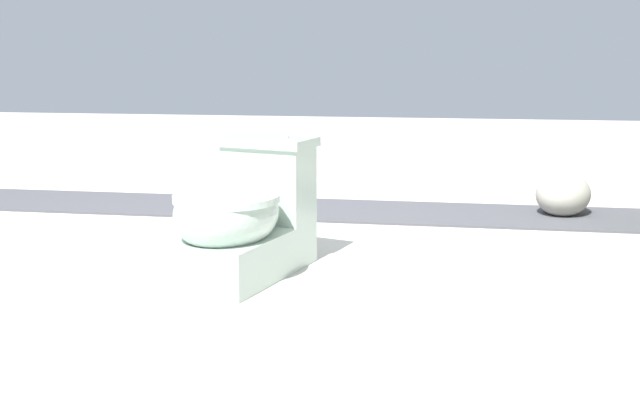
{
  "coord_description": "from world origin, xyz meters",
  "views": [
    {
      "loc": [
        2.76,
        0.84,
        0.84
      ],
      "look_at": [
        0.09,
        0.41,
        0.3
      ],
      "focal_mm": 42.0,
      "sensor_mm": 36.0,
      "label": 1
    }
  ],
  "objects": [
    {
      "name": "gravel_strip",
      "position": [
        -1.11,
        0.5,
        0.01
      ],
      "size": [
        0.56,
        8.0,
        0.01
      ],
      "primitive_type": "cube",
      "color": "#4C4C51",
      "rests_on": "ground"
    },
    {
      "name": "toilet",
      "position": [
        0.1,
        0.11,
        0.22
      ],
      "size": [
        0.71,
        0.53,
        0.52
      ],
      "rotation": [
        0.0,
        0.0,
        -0.29
      ],
      "color": "#B2C6B7",
      "rests_on": "ground"
    },
    {
      "name": "boulder_near",
      "position": [
        -1.18,
        1.48,
        0.11
      ],
      "size": [
        0.41,
        0.4,
        0.23
      ],
      "primitive_type": "ellipsoid",
      "rotation": [
        0.0,
        0.0,
        2.56
      ],
      "color": "#ADA899",
      "rests_on": "ground"
    },
    {
      "name": "ground_plane",
      "position": [
        0.0,
        0.0,
        0.0
      ],
      "size": [
        14.0,
        14.0,
        0.0
      ],
      "primitive_type": "plane",
      "color": "beige"
    }
  ]
}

